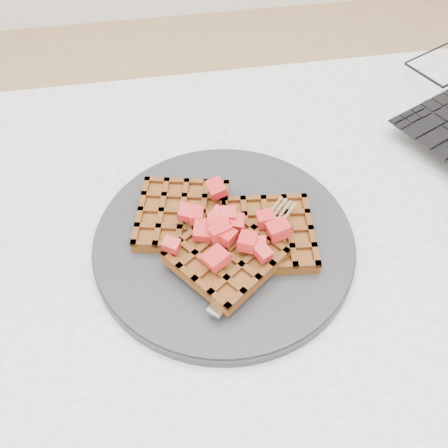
# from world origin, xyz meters

# --- Properties ---
(ground) EXTENTS (4.00, 4.00, 0.00)m
(ground) POSITION_xyz_m (0.00, 0.00, 0.00)
(ground) COLOR tan
(ground) RESTS_ON ground
(table) EXTENTS (1.20, 0.80, 0.75)m
(table) POSITION_xyz_m (0.00, 0.00, 0.64)
(table) COLOR silver
(table) RESTS_ON ground
(plate) EXTENTS (0.31, 0.31, 0.02)m
(plate) POSITION_xyz_m (-0.15, 0.04, 0.76)
(plate) COLOR #242427
(plate) RESTS_ON table
(waffles) EXTENTS (0.22, 0.21, 0.03)m
(waffles) POSITION_xyz_m (-0.15, 0.04, 0.78)
(waffles) COLOR brown
(waffles) RESTS_ON plate
(strawberry_pile) EXTENTS (0.15, 0.15, 0.02)m
(strawberry_pile) POSITION_xyz_m (-0.15, 0.04, 0.80)
(strawberry_pile) COLOR #9F0A10
(strawberry_pile) RESTS_ON waffles
(fork) EXTENTS (0.14, 0.15, 0.02)m
(fork) POSITION_xyz_m (-0.12, 0.01, 0.77)
(fork) COLOR silver
(fork) RESTS_ON plate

